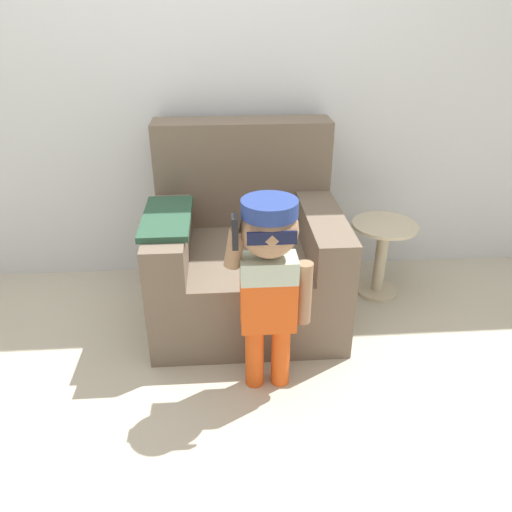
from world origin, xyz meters
The scene contains 5 objects.
ground_plane centered at (0.00, 0.00, 0.00)m, with size 10.00×10.00×0.00m, color #BCB29E.
wall_back centered at (0.00, 0.78, 1.30)m, with size 10.00×0.05×2.60m.
armchair centered at (0.24, 0.30, 0.35)m, with size 1.00×0.93×1.00m.
person_child centered at (0.31, -0.37, 0.60)m, with size 0.37×0.28×0.90m.
side_table centered at (1.04, 0.38, 0.27)m, with size 0.37×0.37×0.45m.
Camera 1 is at (0.13, -2.14, 1.60)m, focal length 35.00 mm.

